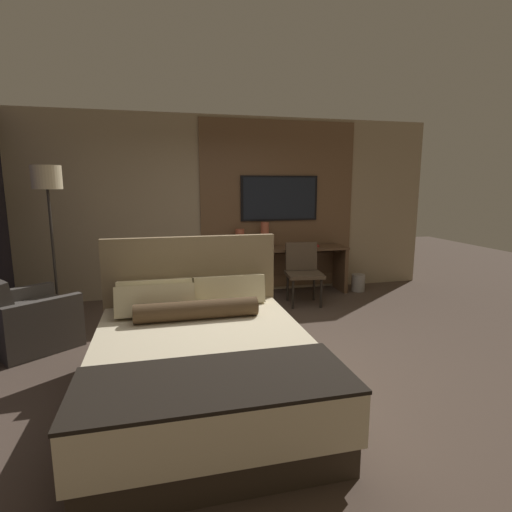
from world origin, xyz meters
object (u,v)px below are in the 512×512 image
(book, at_px, (311,246))
(tv, at_px, (280,198))
(vase_tall, at_px, (265,235))
(desk, at_px, (283,262))
(vase_short, at_px, (240,239))
(bed, at_px, (202,361))
(armchair_by_window, at_px, (29,322))
(desk_chair, at_px, (303,267))
(floor_lamp, at_px, (48,191))
(waste_bin, at_px, (358,283))

(book, bearing_deg, tv, 152.79)
(book, bearing_deg, vase_tall, 177.36)
(desk, height_order, vase_short, vase_short)
(vase_short, bearing_deg, bed, -106.97)
(desk, bearing_deg, armchair_by_window, -156.66)
(desk_chair, height_order, floor_lamp, floor_lamp)
(armchair_by_window, xyz_separation_m, book, (3.80, 1.40, 0.49))
(floor_lamp, relative_size, vase_short, 6.52)
(desk, distance_m, vase_short, 0.79)
(bed, distance_m, desk, 3.40)
(floor_lamp, bearing_deg, bed, -55.01)
(tv, bearing_deg, desk_chair, -80.31)
(desk_chair, distance_m, armchair_by_window, 3.57)
(bed, relative_size, book, 9.06)
(desk, distance_m, waste_bin, 1.33)
(tv, relative_size, armchair_by_window, 1.15)
(waste_bin, bearing_deg, vase_short, 172.58)
(vase_tall, height_order, waste_bin, vase_tall)
(bed, distance_m, book, 3.64)
(bed, distance_m, vase_tall, 3.32)
(vase_tall, xyz_separation_m, vase_short, (-0.38, 0.08, -0.05))
(vase_tall, bearing_deg, waste_bin, -6.23)
(bed, bearing_deg, vase_tall, 66.15)
(bed, height_order, armchair_by_window, bed)
(desk_chair, distance_m, book, 0.68)
(floor_lamp, bearing_deg, armchair_by_window, -100.90)
(vase_tall, relative_size, waste_bin, 1.46)
(floor_lamp, bearing_deg, desk_chair, 2.79)
(bed, xyz_separation_m, waste_bin, (2.88, 2.81, -0.20))
(desk, bearing_deg, bed, -118.46)
(armchair_by_window, xyz_separation_m, floor_lamp, (0.13, 0.70, 1.39))
(tv, height_order, vase_short, tv)
(floor_lamp, xyz_separation_m, vase_short, (2.51, 0.82, -0.76))
(floor_lamp, relative_size, book, 8.33)
(book, bearing_deg, vase_short, 174.16)
(armchair_by_window, relative_size, vase_tall, 2.73)
(floor_lamp, xyz_separation_m, waste_bin, (4.46, 0.56, -1.53))
(vase_tall, distance_m, waste_bin, 1.78)
(desk, bearing_deg, desk_chair, -76.95)
(desk, bearing_deg, tv, 90.00)
(desk_chair, bearing_deg, armchair_by_window, -159.10)
(bed, bearing_deg, tv, 63.10)
(armchair_by_window, height_order, book, armchair_by_window)
(vase_short, distance_m, book, 1.17)
(tv, relative_size, vase_tall, 3.12)
(book, bearing_deg, desk, 175.35)
(armchair_by_window, height_order, vase_tall, vase_tall)
(desk_chair, height_order, vase_short, vase_short)
(desk, height_order, tv, tv)
(desk_chair, relative_size, vase_short, 2.97)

